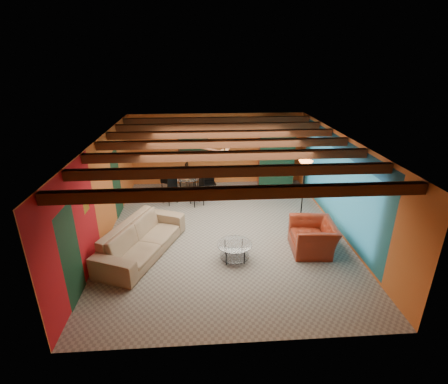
{
  "coord_description": "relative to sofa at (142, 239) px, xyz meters",
  "views": [
    {
      "loc": [
        -0.6,
        -8.42,
        4.72
      ],
      "look_at": [
        0.0,
        0.2,
        1.15
      ],
      "focal_mm": 26.9,
      "sensor_mm": 36.0,
      "label": 1
    }
  ],
  "objects": [
    {
      "name": "room",
      "position": [
        2.15,
        1.06,
        1.95
      ],
      "size": [
        6.52,
        8.01,
        2.71
      ],
      "color": "gray",
      "rests_on": "ground"
    },
    {
      "name": "sofa",
      "position": [
        0.0,
        0.0,
        0.0
      ],
      "size": [
        2.08,
        3.0,
        0.82
      ],
      "primitive_type": "imported",
      "rotation": [
        0.0,
        0.0,
        1.18
      ],
      "color": "#90795D",
      "rests_on": "ground"
    },
    {
      "name": "armchair",
      "position": [
        4.34,
        -0.17,
        -0.02
      ],
      "size": [
        1.13,
        1.27,
        0.78
      ],
      "primitive_type": "imported",
      "rotation": [
        0.0,
        0.0,
        -1.64
      ],
      "color": "maroon",
      "rests_on": "ground"
    },
    {
      "name": "coffee_table",
      "position": [
        2.3,
        -0.45,
        -0.19
      ],
      "size": [
        0.86,
        0.86,
        0.44
      ],
      "primitive_type": null,
      "rotation": [
        0.0,
        0.0,
        -0.0
      ],
      "color": "silver",
      "rests_on": "ground"
    },
    {
      "name": "dining_table",
      "position": [
        1.03,
        3.6,
        0.11
      ],
      "size": [
        2.2,
        2.2,
        1.03
      ],
      "primitive_type": null,
      "rotation": [
        0.0,
        0.0,
        0.12
      ],
      "color": "white",
      "rests_on": "ground"
    },
    {
      "name": "armoire",
      "position": [
        4.35,
        4.65,
        0.68
      ],
      "size": [
        1.32,
        0.79,
        2.19
      ],
      "primitive_type": "cube",
      "rotation": [
        0.0,
        0.0,
        -0.14
      ],
      "color": "maroon",
      "rests_on": "ground"
    },
    {
      "name": "floor_lamp",
      "position": [
        4.46,
        1.33,
        0.57
      ],
      "size": [
        0.4,
        0.4,
        1.96
      ],
      "primitive_type": null,
      "rotation": [
        0.0,
        0.0,
        0.01
      ],
      "color": "black",
      "rests_on": "ground"
    },
    {
      "name": "ceiling_fan",
      "position": [
        2.15,
        0.95,
        1.95
      ],
      "size": [
        1.5,
        1.5,
        0.44
      ],
      "primitive_type": null,
      "color": "#472614",
      "rests_on": "ceiling"
    },
    {
      "name": "painting",
      "position": [
        1.25,
        4.91,
        1.24
      ],
      "size": [
        1.05,
        0.03,
        0.65
      ],
      "primitive_type": "cube",
      "color": "black",
      "rests_on": "wall_back"
    },
    {
      "name": "potted_plant",
      "position": [
        4.35,
        4.65,
        2.0
      ],
      "size": [
        0.49,
        0.46,
        0.45
      ],
      "primitive_type": "imported",
      "rotation": [
        0.0,
        0.0,
        0.3
      ],
      "color": "#26661E",
      "rests_on": "armoire"
    },
    {
      "name": "vase",
      "position": [
        1.03,
        3.6,
        0.71
      ],
      "size": [
        0.19,
        0.19,
        0.18
      ],
      "primitive_type": "imported",
      "rotation": [
        0.0,
        0.0,
        0.1
      ],
      "color": "orange",
      "rests_on": "dining_table"
    }
  ]
}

